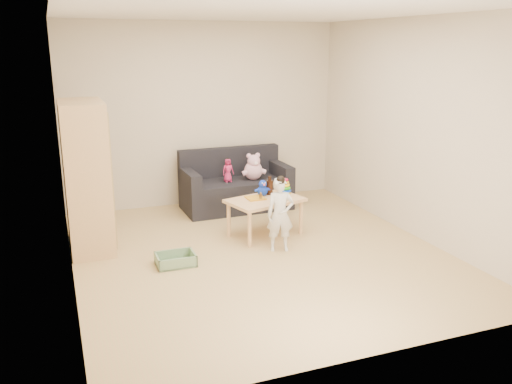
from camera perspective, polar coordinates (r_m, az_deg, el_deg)
name	(u,v)px	position (r m, az deg, el deg)	size (l,w,h in m)	color
room	(260,140)	(5.80, 0.41, 5.55)	(4.50, 4.50, 4.50)	tan
wardrobe	(86,176)	(6.39, -17.44, 1.58)	(0.47, 0.94, 1.69)	#EDB182
sofa	(236,194)	(7.74, -2.09, -0.23)	(1.50, 0.75, 0.42)	black
play_table	(265,217)	(6.64, 0.96, -2.67)	(0.89, 0.56, 0.47)	#EDBB82
storage_bin	(176,259)	(5.89, -8.46, -7.02)	(0.41, 0.31, 0.12)	gray
toddler	(280,216)	(6.12, 2.57, -2.49)	(0.31, 0.20, 0.83)	silver
pink_bear	(253,168)	(7.66, -0.29, 2.49)	(0.28, 0.24, 0.32)	#F6B5D0
doll	(228,171)	(7.54, -2.97, 2.26)	(0.16, 0.11, 0.32)	#C02459
ring_stacker	(285,188)	(6.80, 3.02, 0.47)	(0.17, 0.17, 0.20)	yellow
brown_bottle	(270,187)	(6.75, 1.44, 0.56)	(0.08, 0.08, 0.23)	black
blue_plush	(262,188)	(6.69, 0.69, 0.45)	(0.17, 0.13, 0.20)	blue
wooden_figure	(261,196)	(6.52, 0.50, -0.43)	(0.04, 0.03, 0.10)	brown
yellow_book	(255,198)	(6.59, -0.06, -0.63)	(0.22, 0.22, 0.02)	orange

